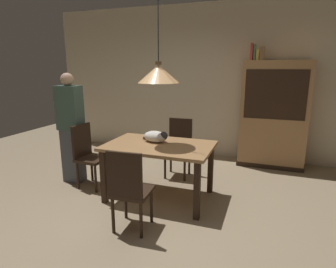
# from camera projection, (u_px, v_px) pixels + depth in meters

# --- Properties ---
(ground) EXTENTS (10.00, 10.00, 0.00)m
(ground) POSITION_uv_depth(u_px,v_px,m) (152.00, 214.00, 3.44)
(ground) COLOR #998466
(back_wall) EXTENTS (6.40, 0.10, 2.90)m
(back_wall) POSITION_uv_depth(u_px,v_px,m) (204.00, 82.00, 5.53)
(back_wall) COLOR beige
(back_wall) RESTS_ON ground
(dining_table) EXTENTS (1.40, 0.90, 0.75)m
(dining_table) POSITION_uv_depth(u_px,v_px,m) (159.00, 152.00, 3.74)
(dining_table) COLOR #A87A4C
(dining_table) RESTS_ON ground
(chair_left_side) EXTENTS (0.43, 0.43, 0.93)m
(chair_left_side) POSITION_uv_depth(u_px,v_px,m) (88.00, 153.00, 4.15)
(chair_left_side) COLOR black
(chair_left_side) RESTS_ON ground
(chair_near_front) EXTENTS (0.42, 0.42, 0.93)m
(chair_near_front) POSITION_uv_depth(u_px,v_px,m) (129.00, 188.00, 2.97)
(chair_near_front) COLOR black
(chair_near_front) RESTS_ON ground
(chair_far_back) EXTENTS (0.42, 0.42, 0.93)m
(chair_far_back) POSITION_uv_depth(u_px,v_px,m) (179.00, 145.00, 4.58)
(chair_far_back) COLOR black
(chair_far_back) RESTS_ON ground
(cat_sleeping) EXTENTS (0.40, 0.27, 0.16)m
(cat_sleeping) POSITION_uv_depth(u_px,v_px,m) (156.00, 136.00, 3.82)
(cat_sleeping) COLOR silver
(cat_sleeping) RESTS_ON dining_table
(pendant_lamp) EXTENTS (0.52, 0.52, 1.30)m
(pendant_lamp) POSITION_uv_depth(u_px,v_px,m) (159.00, 74.00, 3.50)
(pendant_lamp) COLOR #E0A86B
(hutch_bookcase) EXTENTS (1.12, 0.45, 1.85)m
(hutch_bookcase) POSITION_uv_depth(u_px,v_px,m) (273.00, 117.00, 4.92)
(hutch_bookcase) COLOR #A87A4C
(hutch_bookcase) RESTS_ON ground
(book_red_tall) EXTENTS (0.04, 0.22, 0.28)m
(book_red_tall) POSITION_uv_depth(u_px,v_px,m) (252.00, 52.00, 4.81)
(book_red_tall) COLOR #B73833
(book_red_tall) RESTS_ON hutch_bookcase
(book_green_slim) EXTENTS (0.03, 0.20, 0.26)m
(book_green_slim) POSITION_uv_depth(u_px,v_px,m) (255.00, 52.00, 4.79)
(book_green_slim) COLOR #427A4C
(book_green_slim) RESTS_ON hutch_bookcase
(book_yellow_short) EXTENTS (0.04, 0.20, 0.18)m
(book_yellow_short) POSITION_uv_depth(u_px,v_px,m) (258.00, 55.00, 4.78)
(book_yellow_short) COLOR gold
(book_yellow_short) RESTS_ON hutch_bookcase
(book_brown_thick) EXTENTS (0.06, 0.24, 0.22)m
(book_brown_thick) POSITION_uv_depth(u_px,v_px,m) (262.00, 54.00, 4.76)
(book_brown_thick) COLOR brown
(book_brown_thick) RESTS_ON hutch_bookcase
(person_standing) EXTENTS (0.36, 0.22, 1.66)m
(person_standing) POSITION_uv_depth(u_px,v_px,m) (71.00, 129.00, 4.25)
(person_standing) COLOR #4C515B
(person_standing) RESTS_ON ground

